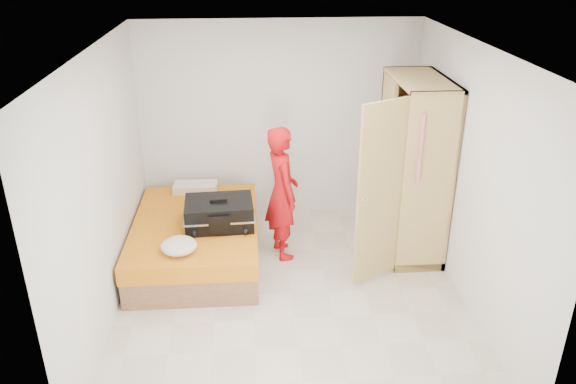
{
  "coord_description": "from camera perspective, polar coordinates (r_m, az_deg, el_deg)",
  "views": [
    {
      "loc": [
        -0.39,
        -5.03,
        3.5
      ],
      "look_at": [
        0.0,
        0.43,
        1.0
      ],
      "focal_mm": 35.0,
      "sensor_mm": 36.0,
      "label": 1
    }
  ],
  "objects": [
    {
      "name": "suitcase",
      "position": [
        6.38,
        -7.0,
        -2.17
      ],
      "size": [
        0.8,
        0.61,
        0.33
      ],
      "rotation": [
        0.0,
        0.0,
        0.05
      ],
      "color": "black",
      "rests_on": "bed"
    },
    {
      "name": "round_cushion",
      "position": [
        5.96,
        -11.02,
        -5.38
      ],
      "size": [
        0.38,
        0.38,
        0.14
      ],
      "primitive_type": "ellipsoid",
      "color": "silver",
      "rests_on": "bed"
    },
    {
      "name": "pillow",
      "position": [
        7.33,
        -9.39,
        0.49
      ],
      "size": [
        0.56,
        0.29,
        0.1
      ],
      "primitive_type": "cube",
      "rotation": [
        0.0,
        0.0,
        -0.02
      ],
      "color": "silver",
      "rests_on": "bed"
    },
    {
      "name": "wardrobe",
      "position": [
        6.64,
        12.35,
        1.85
      ],
      "size": [
        1.11,
        1.45,
        2.1
      ],
      "color": "#DEAD6C",
      "rests_on": "ground"
    },
    {
      "name": "room",
      "position": [
        5.5,
        0.31,
        1.0
      ],
      "size": [
        4.0,
        4.02,
        2.6
      ],
      "color": "beige",
      "rests_on": "ground"
    },
    {
      "name": "bed",
      "position": [
        6.7,
        -9.27,
        -4.78
      ],
      "size": [
        1.42,
        2.02,
        0.5
      ],
      "color": "#9F7348",
      "rests_on": "ground"
    },
    {
      "name": "person",
      "position": [
        6.47,
        -0.62,
        -0.08
      ],
      "size": [
        0.51,
        0.66,
        1.6
      ],
      "primitive_type": "imported",
      "rotation": [
        0.0,
        0.0,
        1.81
      ],
      "color": "red",
      "rests_on": "ground"
    }
  ]
}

